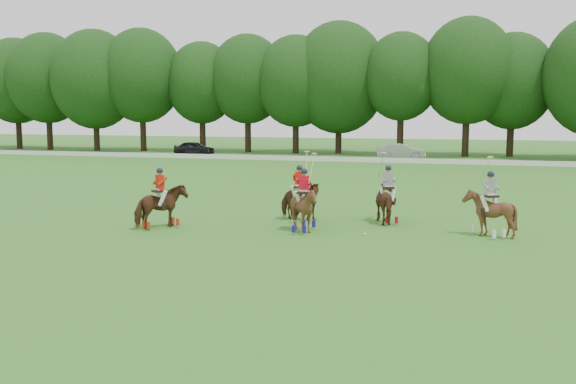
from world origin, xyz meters
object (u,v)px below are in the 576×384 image
(polo_red_a, at_px, (161,206))
(polo_red_b, at_px, (299,201))
(polo_ball, at_px, (365,234))
(car_mid, at_px, (401,151))
(car_left, at_px, (194,148))
(polo_red_c, at_px, (304,209))
(polo_stripe_b, at_px, (489,213))
(polo_stripe_a, at_px, (388,202))

(polo_red_a, distance_m, polo_red_b, 5.85)
(polo_ball, bearing_deg, car_mid, 94.37)
(polo_red_a, bearing_deg, polo_red_b, 34.54)
(car_left, distance_m, polo_red_c, 45.33)
(polo_stripe_b, height_order, polo_ball, polo_stripe_b)
(polo_stripe_b, bearing_deg, polo_red_a, -171.20)
(polo_red_b, height_order, polo_red_c, polo_red_c)
(polo_red_a, relative_size, polo_red_b, 0.83)
(car_left, bearing_deg, polo_ball, -149.33)
(car_mid, bearing_deg, polo_red_b, 170.76)
(car_mid, distance_m, polo_red_b, 36.91)
(polo_red_a, height_order, polo_stripe_b, polo_stripe_b)
(car_left, height_order, polo_red_b, polo_red_b)
(car_left, relative_size, polo_ball, 48.20)
(polo_stripe_b, relative_size, polo_ball, 33.21)
(car_left, xyz_separation_m, polo_stripe_a, (25.38, -36.38, 0.15))
(car_left, height_order, polo_ball, car_left)
(polo_red_b, bearing_deg, polo_red_a, -145.46)
(polo_red_b, relative_size, polo_stripe_b, 0.98)
(polo_stripe_a, height_order, polo_ball, polo_stripe_a)
(polo_stripe_a, bearing_deg, polo_red_a, -155.63)
(car_mid, xyz_separation_m, polo_red_b, (-0.23, -36.91, 0.10))
(car_left, bearing_deg, polo_stripe_a, -146.76)
(polo_stripe_a, bearing_deg, car_mid, 95.42)
(polo_red_b, distance_m, polo_stripe_b, 7.83)
(polo_red_a, height_order, polo_stripe_a, polo_stripe_a)
(polo_red_b, relative_size, polo_stripe_a, 0.99)
(car_left, bearing_deg, polo_red_a, -158.91)
(polo_red_a, xyz_separation_m, polo_stripe_b, (12.52, 1.94, 0.01))
(car_mid, bearing_deg, polo_stripe_b, -177.84)
(car_left, relative_size, polo_stripe_a, 1.47)
(car_left, relative_size, polo_red_b, 1.49)
(polo_red_a, xyz_separation_m, polo_red_b, (4.82, 3.32, -0.03))
(car_left, bearing_deg, polo_stripe_b, -144.15)
(car_mid, bearing_deg, polo_red_c, 172.01)
(polo_red_a, xyz_separation_m, polo_ball, (8.06, 0.84, -0.85))
(car_mid, distance_m, polo_red_c, 39.33)
(polo_stripe_b, bearing_deg, polo_ball, -166.15)
(polo_red_b, distance_m, polo_ball, 4.16)
(polo_ball, bearing_deg, car_left, 122.34)
(polo_stripe_a, bearing_deg, polo_stripe_b, -25.47)
(polo_red_c, relative_size, polo_ball, 33.43)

